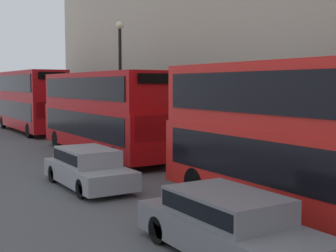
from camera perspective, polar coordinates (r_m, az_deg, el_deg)
name	(u,v)px	position (r m, az deg, el deg)	size (l,w,h in m)	color
bus_leading	(326,135)	(12.37, 18.65, -1.10)	(2.59, 11.24, 4.22)	red
bus_second_in_queue	(103,110)	(23.76, -7.92, 1.94)	(2.59, 11.08, 4.18)	#B20C0F
bus_third_in_queue	(30,99)	(36.83, -16.53, 3.19)	(2.59, 11.24, 4.57)	#A80F14
car_dark_sedan	(229,223)	(10.03, 7.39, -11.65)	(1.87, 4.70, 1.36)	slate
car_hatchback	(88,167)	(16.71, -9.72, -4.90)	(1.82, 4.52, 1.37)	gray
street_lamp	(120,71)	(26.93, -5.85, 6.68)	(0.44, 0.44, 7.15)	black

